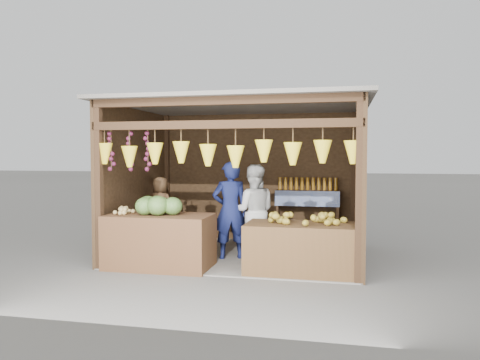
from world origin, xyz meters
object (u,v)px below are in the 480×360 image
object	(u,v)px
counter_left	(160,241)
counter_right	(301,249)
man_standing	(230,211)
vendor_seated	(160,206)
woman_standing	(253,211)

from	to	relation	value
counter_left	counter_right	size ratio (longest dim) A/B	1.00
counter_left	man_standing	world-z (taller)	man_standing
vendor_seated	counter_right	bearing A→B (deg)	172.75
vendor_seated	woman_standing	bearing A→B (deg)	-171.30
vendor_seated	man_standing	bearing A→B (deg)	178.94
counter_left	woman_standing	world-z (taller)	woman_standing
counter_right	man_standing	distance (m)	1.51
counter_left	woman_standing	distance (m)	1.70
counter_right	vendor_seated	bearing A→B (deg)	156.87
man_standing	woman_standing	size ratio (longest dim) A/B	1.03
counter_left	man_standing	size ratio (longest dim) A/B	0.98
counter_right	woman_standing	world-z (taller)	woman_standing
man_standing	counter_right	bearing A→B (deg)	127.95
counter_right	man_standing	xyz separation A→B (m)	(-1.25, 0.71, 0.46)
man_standing	vendor_seated	size ratio (longest dim) A/B	1.52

